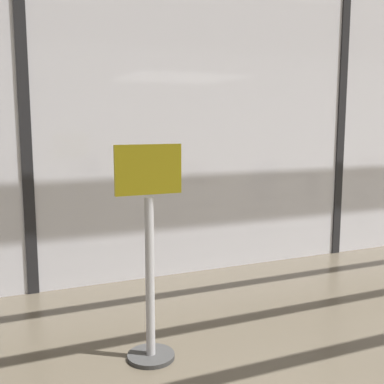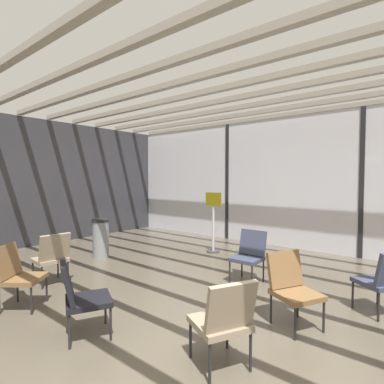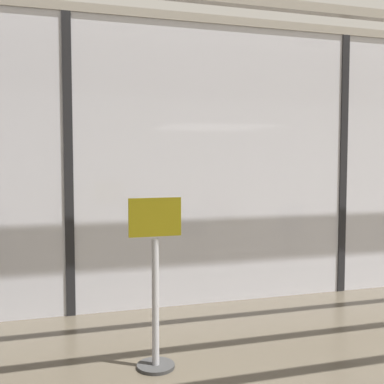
# 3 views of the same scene
# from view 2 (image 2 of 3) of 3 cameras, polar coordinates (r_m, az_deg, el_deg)

# --- Properties ---
(ground_plane) EXTENTS (60.00, 60.00, 0.00)m
(ground_plane) POSITION_cam_2_polar(r_m,az_deg,el_deg) (3.20, 10.42, -31.22)
(ground_plane) COLOR #4C4438
(glass_curtain_wall) EXTENTS (14.00, 0.08, 3.36)m
(glass_curtain_wall) POSITION_cam_2_polar(r_m,az_deg,el_deg) (7.65, 29.61, 1.51)
(glass_curtain_wall) COLOR silver
(glass_curtain_wall) RESTS_ON ground
(window_mullion_0) EXTENTS (0.10, 0.12, 3.36)m
(window_mullion_0) POSITION_cam_2_polar(r_m,az_deg,el_deg) (8.92, 6.84, 1.94)
(window_mullion_0) COLOR black
(window_mullion_0) RESTS_ON ground
(window_mullion_1) EXTENTS (0.10, 0.12, 3.36)m
(window_mullion_1) POSITION_cam_2_polar(r_m,az_deg,el_deg) (7.65, 29.61, 1.51)
(window_mullion_1) COLOR black
(window_mullion_1) RESTS_ON ground
(side_wall_left_panels) EXTENTS (0.10, 11.20, 3.36)m
(side_wall_left_panels) POSITION_cam_2_polar(r_m,az_deg,el_deg) (9.11, -25.26, 1.72)
(side_wall_left_panels) COLOR #2D2D33
(side_wall_left_panels) RESTS_ON ground
(ceiling_slats) EXTENTS (13.72, 6.72, 0.10)m
(ceiling_slats) POSITION_cam_2_polar(r_m,az_deg,el_deg) (4.71, 22.90, 22.62)
(ceiling_slats) COLOR gray
(ceiling_slats) RESTS_ON glass_curtain_wall
(parked_airplane) EXTENTS (11.93, 3.70, 3.70)m
(parked_airplane) POSITION_cam_2_polar(r_m,az_deg,el_deg) (11.86, 28.56, 2.62)
(parked_airplane) COLOR silver
(parked_airplane) RESTS_ON ground
(lounge_chair_0) EXTENTS (0.69, 0.67, 0.87)m
(lounge_chair_0) POSITION_cam_2_polar(r_m,az_deg,el_deg) (3.01, 6.13, -22.67)
(lounge_chair_0) COLOR #7F705B
(lounge_chair_0) RESTS_ON ground
(lounge_chair_1) EXTENTS (0.69, 0.67, 0.87)m
(lounge_chair_1) POSITION_cam_2_polar(r_m,az_deg,el_deg) (3.99, 18.43, -16.34)
(lounge_chair_1) COLOR brown
(lounge_chair_1) RESTS_ON ground
(lounge_chair_2) EXTENTS (0.67, 0.69, 0.87)m
(lounge_chair_2) POSITION_cam_2_polar(r_m,az_deg,el_deg) (3.74, -20.51, -17.65)
(lounge_chair_2) COLOR black
(lounge_chair_2) RESTS_ON ground
(lounge_chair_3) EXTENTS (0.56, 0.52, 0.87)m
(lounge_chair_3) POSITION_cam_2_polar(r_m,az_deg,el_deg) (5.64, -25.06, -10.81)
(lounge_chair_3) COLOR #7F705B
(lounge_chair_3) RESTS_ON ground
(lounge_chair_5) EXTENTS (0.71, 0.70, 0.87)m
(lounge_chair_5) POSITION_cam_2_polar(r_m,az_deg,el_deg) (4.88, -30.33, -13.04)
(lounge_chair_5) COLOR brown
(lounge_chair_5) RESTS_ON ground
(lounge_chair_6) EXTENTS (0.48, 0.53, 0.87)m
(lounge_chair_6) POSITION_cam_2_polar(r_m,az_deg,el_deg) (5.39, 10.84, -11.25)
(lounge_chair_6) COLOR #33384C
(lounge_chair_6) RESTS_ON ground
(trash_bin) EXTENTS (0.38, 0.38, 0.86)m
(trash_bin) POSITION_cam_2_polar(r_m,az_deg,el_deg) (7.15, -16.96, -8.37)
(trash_bin) COLOR slate
(trash_bin) RESTS_ON ground
(info_sign) EXTENTS (0.44, 0.32, 1.44)m
(info_sign) POSITION_cam_2_polar(r_m,az_deg,el_deg) (7.29, 4.06, -6.09)
(info_sign) COLOR #333333
(info_sign) RESTS_ON ground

